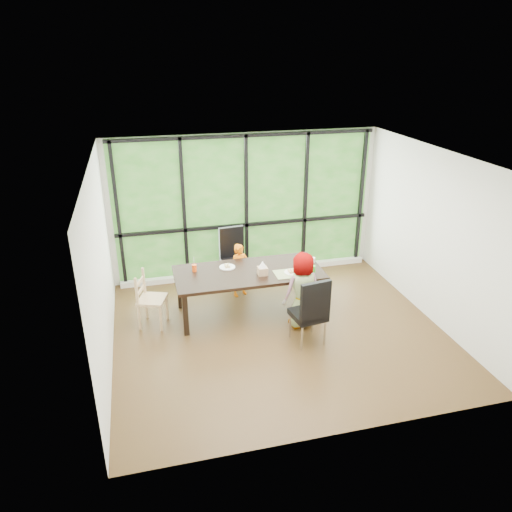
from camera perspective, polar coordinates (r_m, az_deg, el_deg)
name	(u,v)px	position (r m, az deg, el deg)	size (l,w,h in m)	color
ground	(279,331)	(7.63, 2.70, -8.87)	(5.00, 5.00, 0.00)	black
back_wall	(246,206)	(9.04, -1.23, 5.92)	(5.00, 5.00, 0.00)	silver
foliage_backdrop	(246,206)	(9.02, -1.20, 5.88)	(4.80, 0.02, 2.65)	#215216
window_mullions	(246,207)	(8.99, -1.15, 5.80)	(4.80, 0.06, 2.65)	black
window_sill	(247,271)	(9.43, -1.03, -1.82)	(4.80, 0.12, 0.10)	silver
dining_table	(249,292)	(7.96, -0.88, -4.25)	(2.37, 1.07, 0.75)	black
chair_window_leather	(235,258)	(8.79, -2.51, -0.27)	(0.46, 0.46, 1.08)	black
chair_interior_leather	(308,310)	(7.15, 6.17, -6.33)	(0.46, 0.46, 1.08)	black
chair_end_beech	(152,299)	(7.75, -12.14, -5.02)	(0.42, 0.40, 0.90)	tan
child_toddler	(240,270)	(8.48, -1.88, -1.65)	(0.35, 0.23, 0.96)	orange
child_older	(302,290)	(7.51, 5.40, -4.07)	(0.60, 0.39, 1.23)	slate
placemat	(289,274)	(7.73, 3.96, -2.07)	(0.47, 0.35, 0.01)	tan
plate_far	(227,267)	(7.93, -3.42, -1.32)	(0.26, 0.26, 0.02)	white
plate_near	(292,272)	(7.76, 4.28, -1.93)	(0.26, 0.26, 0.02)	white
orange_cup	(194,268)	(7.83, -7.28, -1.41)	(0.07, 0.07, 0.12)	#FF4F10
green_cup	(313,270)	(7.74, 6.70, -1.59)	(0.09, 0.09, 0.13)	green
white_mug	(313,260)	(8.15, 6.71, -0.47)	(0.08, 0.08, 0.08)	white
tissue_box	(262,271)	(7.65, 0.77, -1.77)	(0.15, 0.15, 0.13)	tan
crepe_rolls_far	(227,266)	(7.92, -3.42, -1.15)	(0.10, 0.12, 0.04)	tan
crepe_rolls_near	(292,271)	(7.75, 4.29, -1.76)	(0.15, 0.12, 0.04)	tan
straw_white	(194,262)	(7.79, -7.32, -0.75)	(0.01, 0.01, 0.20)	white
straw_pink	(313,263)	(7.70, 6.74, -0.87)	(0.01, 0.01, 0.20)	pink
tissue	(263,264)	(7.60, 0.77, -0.96)	(0.12, 0.12, 0.11)	white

